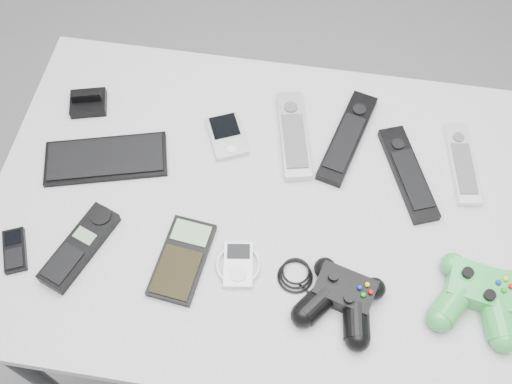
# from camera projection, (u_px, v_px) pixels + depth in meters

# --- Properties ---
(floor) EXTENTS (3.50, 3.50, 0.00)m
(floor) POSITION_uv_depth(u_px,v_px,m) (294.00, 340.00, 1.83)
(floor) COLOR slate
(floor) RESTS_ON ground
(desk) EXTENTS (1.16, 0.75, 0.78)m
(desk) POSITION_uv_depth(u_px,v_px,m) (281.00, 223.00, 1.24)
(desk) COLOR gray
(desk) RESTS_ON floor
(pda_keyboard) EXTENTS (0.27, 0.17, 0.02)m
(pda_keyboard) POSITION_uv_depth(u_px,v_px,m) (106.00, 158.00, 1.23)
(pda_keyboard) COLOR black
(pda_keyboard) RESTS_ON desk
(dock_bracket) EXTENTS (0.09, 0.08, 0.04)m
(dock_bracket) POSITION_uv_depth(u_px,v_px,m) (87.00, 100.00, 1.29)
(dock_bracket) COLOR black
(dock_bracket) RESTS_ON desk
(pda) EXTENTS (0.11, 0.13, 0.02)m
(pda) POSITION_uv_depth(u_px,v_px,m) (227.00, 136.00, 1.25)
(pda) COLOR #B2B1B9
(pda) RESTS_ON desk
(remote_silver_a) EXTENTS (0.10, 0.22, 0.02)m
(remote_silver_a) POSITION_uv_depth(u_px,v_px,m) (293.00, 134.00, 1.25)
(remote_silver_a) COLOR #B2B1B9
(remote_silver_a) RESTS_ON desk
(remote_black_a) EXTENTS (0.11, 0.24, 0.02)m
(remote_black_a) POSITION_uv_depth(u_px,v_px,m) (348.00, 137.00, 1.25)
(remote_black_a) COLOR black
(remote_black_a) RESTS_ON desk
(remote_black_b) EXTENTS (0.13, 0.23, 0.02)m
(remote_black_b) POSITION_uv_depth(u_px,v_px,m) (408.00, 173.00, 1.21)
(remote_black_b) COLOR black
(remote_black_b) RESTS_ON desk
(remote_silver_b) EXTENTS (0.07, 0.20, 0.02)m
(remote_silver_b) POSITION_uv_depth(u_px,v_px,m) (462.00, 163.00, 1.22)
(remote_silver_b) COLOR silver
(remote_silver_b) RESTS_ON desk
(mobile_phone) EXTENTS (0.07, 0.10, 0.02)m
(mobile_phone) POSITION_uv_depth(u_px,v_px,m) (15.00, 250.00, 1.12)
(mobile_phone) COLOR black
(mobile_phone) RESTS_ON desk
(cordless_handset) EXTENTS (0.12, 0.19, 0.03)m
(cordless_handset) POSITION_uv_depth(u_px,v_px,m) (80.00, 247.00, 1.12)
(cordless_handset) COLOR black
(cordless_handset) RESTS_ON desk
(calculator) EXTENTS (0.10, 0.18, 0.02)m
(calculator) POSITION_uv_depth(u_px,v_px,m) (182.00, 259.00, 1.11)
(calculator) COLOR black
(calculator) RESTS_ON desk
(mp3_player) EXTENTS (0.10, 0.10, 0.02)m
(mp3_player) POSITION_uv_depth(u_px,v_px,m) (238.00, 265.00, 1.11)
(mp3_player) COLOR silver
(mp3_player) RESTS_ON desk
(controller_black) EXTENTS (0.28, 0.21, 0.05)m
(controller_black) POSITION_uv_depth(u_px,v_px,m) (342.00, 297.00, 1.06)
(controller_black) COLOR black
(controller_black) RESTS_ON desk
(controller_green) EXTENTS (0.19, 0.19, 0.05)m
(controller_green) POSITION_uv_depth(u_px,v_px,m) (478.00, 295.00, 1.06)
(controller_green) COLOR #268E36
(controller_green) RESTS_ON desk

